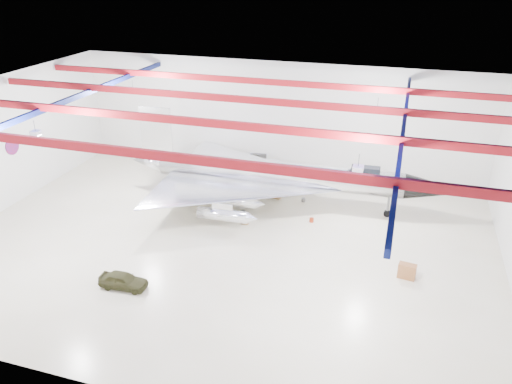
% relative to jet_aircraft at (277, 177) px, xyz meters
% --- Properties ---
extents(floor, '(40.00, 40.00, 0.00)m').
position_rel_jet_aircraft_xyz_m(floor, '(-2.13, -7.59, -2.62)').
color(floor, beige).
rests_on(floor, ground).
extents(wall_back, '(40.00, 0.00, 40.00)m').
position_rel_jet_aircraft_xyz_m(wall_back, '(-2.13, 7.41, 2.88)').
color(wall_back, silver).
rests_on(wall_back, floor).
extents(ceiling, '(40.00, 40.00, 0.00)m').
position_rel_jet_aircraft_xyz_m(ceiling, '(-2.13, -7.59, 8.38)').
color(ceiling, '#0A0F38').
rests_on(ceiling, wall_back).
extents(ceiling_structure, '(39.50, 29.50, 1.08)m').
position_rel_jet_aircraft_xyz_m(ceiling_structure, '(-2.13, -7.59, 7.70)').
color(ceiling_structure, maroon).
rests_on(ceiling_structure, ceiling).
extents(wall_roundel, '(0.10, 1.50, 1.50)m').
position_rel_jet_aircraft_xyz_m(wall_roundel, '(-22.07, -5.59, 2.38)').
color(wall_roundel, '#B21414').
rests_on(wall_roundel, wall_left).
extents(jet_aircraft, '(29.33, 17.53, 8.00)m').
position_rel_jet_aircraft_xyz_m(jet_aircraft, '(0.00, 0.00, 0.00)').
color(jet_aircraft, silver).
rests_on(jet_aircraft, floor).
extents(jeep, '(3.29, 1.46, 1.10)m').
position_rel_jet_aircraft_xyz_m(jeep, '(-6.38, -14.80, -2.07)').
color(jeep, '#333219').
rests_on(jeep, floor).
extents(desk, '(1.24, 0.75, 1.07)m').
position_rel_jet_aircraft_xyz_m(desk, '(11.29, -8.23, -2.09)').
color(desk, brown).
rests_on(desk, floor).
extents(crate_ply, '(0.54, 0.49, 0.31)m').
position_rel_jet_aircraft_xyz_m(crate_ply, '(-7.15, -2.07, -2.47)').
color(crate_ply, olive).
rests_on(crate_ply, floor).
extents(toolbox_red, '(0.57, 0.49, 0.35)m').
position_rel_jet_aircraft_xyz_m(toolbox_red, '(-3.47, 0.56, -2.45)').
color(toolbox_red, '#9C2A0F').
rests_on(toolbox_red, floor).
extents(engine_drum, '(0.50, 0.50, 0.37)m').
position_rel_jet_aircraft_xyz_m(engine_drum, '(-2.18, -2.71, -2.44)').
color(engine_drum, '#59595B').
rests_on(engine_drum, floor).
extents(parts_bin, '(0.74, 0.65, 0.45)m').
position_rel_jet_aircraft_xyz_m(parts_bin, '(-0.25, 1.23, -2.40)').
color(parts_bin, olive).
rests_on(parts_bin, floor).
extents(crate_small, '(0.50, 0.45, 0.29)m').
position_rel_jet_aircraft_xyz_m(crate_small, '(-8.20, -2.27, -2.48)').
color(crate_small, '#59595B').
rests_on(crate_small, floor).
extents(tool_chest, '(0.36, 0.36, 0.33)m').
position_rel_jet_aircraft_xyz_m(tool_chest, '(3.60, -2.28, -2.46)').
color(tool_chest, '#9C2A0F').
rests_on(tool_chest, floor).
extents(oil_barrel, '(0.55, 0.45, 0.37)m').
position_rel_jet_aircraft_xyz_m(oil_barrel, '(-1.51, -4.18, -2.44)').
color(oil_barrel, olive).
rests_on(oil_barrel, floor).
extents(spares_box, '(0.39, 0.39, 0.31)m').
position_rel_jet_aircraft_xyz_m(spares_box, '(2.16, 1.24, -2.47)').
color(spares_box, '#59595B').
rests_on(spares_box, floor).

